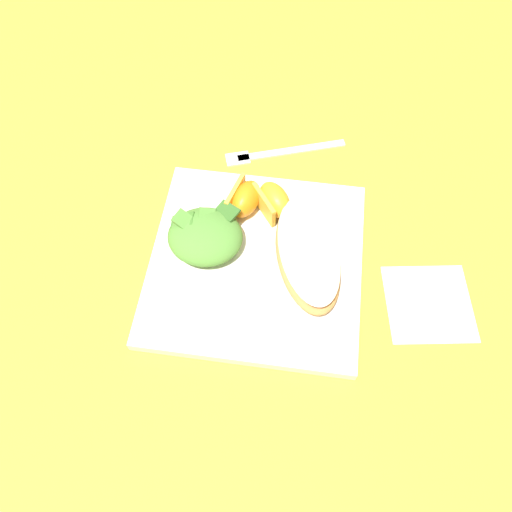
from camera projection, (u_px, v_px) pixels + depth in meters
ground at (256, 265)px, 0.69m from camera, size 3.00×3.00×0.00m
white_plate at (256, 263)px, 0.68m from camera, size 0.28×0.28×0.02m
cheesy_pizza_bread at (308, 254)px, 0.66m from camera, size 0.12×0.19×0.04m
green_salad_pile at (205, 236)px, 0.67m from camera, size 0.10×0.10×0.04m
orange_wedge_front at (274, 200)px, 0.70m from camera, size 0.06×0.07×0.04m
orange_wedge_middle at (245, 199)px, 0.70m from camera, size 0.05×0.07×0.04m
paper_napkin at (429, 303)px, 0.66m from camera, size 0.13×0.13×0.00m
metal_fork at (276, 152)px, 0.78m from camera, size 0.18×0.08×0.01m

